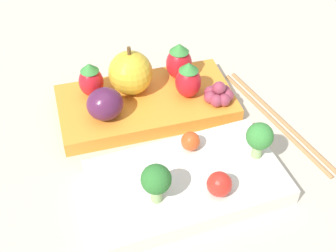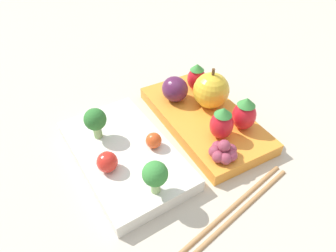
{
  "view_description": "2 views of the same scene",
  "coord_description": "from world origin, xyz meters",
  "views": [
    {
      "loc": [
        0.13,
        0.37,
        0.4
      ],
      "look_at": [
        -0.0,
        0.0,
        0.03
      ],
      "focal_mm": 50.0,
      "sensor_mm": 36.0,
      "label": 1
    },
    {
      "loc": [
        -0.27,
        0.18,
        0.31
      ],
      "look_at": [
        -0.0,
        0.0,
        0.03
      ],
      "focal_mm": 32.0,
      "sensor_mm": 36.0,
      "label": 2
    }
  ],
  "objects": [
    {
      "name": "grape_cluster",
      "position": [
        -0.08,
        -0.03,
        0.03
      ],
      "size": [
        0.04,
        0.04,
        0.03
      ],
      "color": "#93384C",
      "rests_on": "bento_box_fruit"
    },
    {
      "name": "strawberry_0",
      "position": [
        -0.05,
        -0.06,
        0.04
      ],
      "size": [
        0.03,
        0.03,
        0.05
      ],
      "color": "red",
      "rests_on": "bento_box_fruit"
    },
    {
      "name": "cherry_tomato_1",
      "position": [
        -0.02,
        0.03,
        0.03
      ],
      "size": [
        0.02,
        0.02,
        0.02
      ],
      "color": "#DB4C1E",
      "rests_on": "bento_box_savoury"
    },
    {
      "name": "broccoli_floret_1",
      "position": [
        -0.08,
        0.07,
        0.05
      ],
      "size": [
        0.03,
        0.03,
        0.05
      ],
      "color": "#93B770",
      "rests_on": "bento_box_savoury"
    },
    {
      "name": "cherry_tomato_0",
      "position": [
        -0.02,
        0.1,
        0.03
      ],
      "size": [
        0.03,
        0.03,
        0.03
      ],
      "color": "red",
      "rests_on": "bento_box_savoury"
    },
    {
      "name": "apple",
      "position": [
        0.01,
        -0.09,
        0.05
      ],
      "size": [
        0.06,
        0.06,
        0.07
      ],
      "color": "gold",
      "rests_on": "bento_box_fruit"
    },
    {
      "name": "bento_box_fruit",
      "position": [
        -0.0,
        -0.07,
        0.01
      ],
      "size": [
        0.23,
        0.13,
        0.02
      ],
      "color": "orange",
      "rests_on": "ground_plane"
    },
    {
      "name": "strawberry_1",
      "position": [
        -0.05,
        -0.09,
        0.04
      ],
      "size": [
        0.03,
        0.03,
        0.05
      ],
      "color": "red",
      "rests_on": "bento_box_fruit"
    },
    {
      "name": "plum",
      "position": [
        0.06,
        -0.05,
        0.04
      ],
      "size": [
        0.04,
        0.04,
        0.04
      ],
      "color": "#511E42",
      "rests_on": "bento_box_fruit"
    },
    {
      "name": "broccoli_floret_0",
      "position": [
        0.04,
        0.09,
        0.05
      ],
      "size": [
        0.03,
        0.03,
        0.05
      ],
      "color": "#93B770",
      "rests_on": "bento_box_savoury"
    },
    {
      "name": "chopsticks_pair",
      "position": [
        -0.15,
        0.01,
        0.0
      ],
      "size": [
        0.04,
        0.21,
        0.01
      ],
      "color": "#A37547",
      "rests_on": "ground_plane"
    },
    {
      "name": "ground_plane",
      "position": [
        0.0,
        0.0,
        0.0
      ],
      "size": [
        4.0,
        4.0,
        0.0
      ],
      "primitive_type": "plane",
      "color": "#BCB29E"
    },
    {
      "name": "bento_box_savoury",
      "position": [
        -0.0,
        0.07,
        0.01
      ],
      "size": [
        0.21,
        0.12,
        0.02
      ],
      "color": "silver",
      "rests_on": "ground_plane"
    },
    {
      "name": "strawberry_2",
      "position": [
        0.06,
        -0.1,
        0.04
      ],
      "size": [
        0.03,
        0.03,
        0.05
      ],
      "color": "red",
      "rests_on": "bento_box_fruit"
    }
  ]
}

